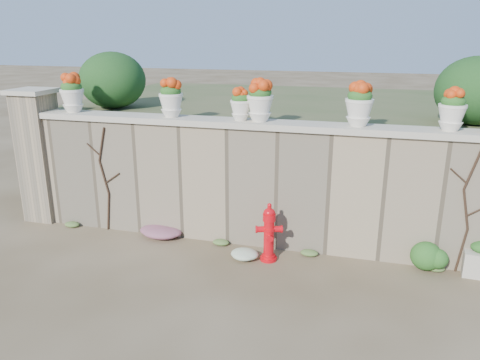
% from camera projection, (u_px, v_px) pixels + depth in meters
% --- Properties ---
extents(ground, '(80.00, 80.00, 0.00)m').
position_uv_depth(ground, '(222.00, 294.00, 6.44)').
color(ground, '#4D3C26').
rests_on(ground, ground).
extents(stone_wall, '(8.00, 0.40, 2.00)m').
position_uv_depth(stone_wall, '(254.00, 186.00, 7.79)').
color(stone_wall, gray).
rests_on(stone_wall, ground).
extents(wall_cap, '(8.10, 0.52, 0.10)m').
position_uv_depth(wall_cap, '(255.00, 124.00, 7.48)').
color(wall_cap, '#B8B09C').
rests_on(wall_cap, stone_wall).
extents(gate_pillar, '(0.72, 0.72, 2.48)m').
position_uv_depth(gate_pillar, '(40.00, 155.00, 8.77)').
color(gate_pillar, gray).
rests_on(gate_pillar, ground).
extents(raised_fill, '(9.00, 6.00, 2.00)m').
position_uv_depth(raised_fill, '(287.00, 144.00, 10.73)').
color(raised_fill, '#384C23').
rests_on(raised_fill, ground).
extents(back_shrub_left, '(1.30, 1.30, 1.10)m').
position_uv_depth(back_shrub_left, '(113.00, 80.00, 9.25)').
color(back_shrub_left, '#143814').
rests_on(back_shrub_left, raised_fill).
extents(back_shrub_right, '(1.30, 1.30, 1.10)m').
position_uv_depth(back_shrub_right, '(477.00, 91.00, 7.56)').
color(back_shrub_right, '#143814').
rests_on(back_shrub_right, raised_fill).
extents(vine_left, '(0.60, 0.04, 1.91)m').
position_uv_depth(vine_left, '(105.00, 178.00, 8.28)').
color(vine_left, black).
rests_on(vine_left, ground).
extents(vine_right, '(0.60, 0.04, 1.91)m').
position_uv_depth(vine_right, '(467.00, 210.00, 6.77)').
color(vine_right, black).
rests_on(vine_right, ground).
extents(fire_hydrant, '(0.41, 0.29, 0.95)m').
position_uv_depth(fire_hydrant, '(269.00, 232.00, 7.28)').
color(fire_hydrant, red).
rests_on(fire_hydrant, ground).
extents(green_shrub, '(0.58, 0.53, 0.55)m').
position_uv_depth(green_shrub, '(434.00, 257.00, 6.92)').
color(green_shrub, '#1E5119').
rests_on(green_shrub, ground).
extents(magenta_clump, '(0.90, 0.60, 0.24)m').
position_uv_depth(magenta_clump, '(159.00, 232.00, 8.15)').
color(magenta_clump, '#BA2586').
rests_on(magenta_clump, ground).
extents(white_flowers, '(0.57, 0.45, 0.20)m').
position_uv_depth(white_flowers, '(245.00, 255.00, 7.37)').
color(white_flowers, white).
rests_on(white_flowers, ground).
extents(urn_pot_0, '(0.41, 0.41, 0.65)m').
position_uv_depth(urn_pot_0, '(72.00, 94.00, 8.21)').
color(urn_pot_0, silver).
rests_on(urn_pot_0, wall_cap).
extents(urn_pot_1, '(0.40, 0.40, 0.63)m').
position_uv_depth(urn_pot_1, '(171.00, 98.00, 7.74)').
color(urn_pot_1, silver).
rests_on(urn_pot_1, wall_cap).
extents(urn_pot_2, '(0.33, 0.33, 0.52)m').
position_uv_depth(urn_pot_2, '(240.00, 104.00, 7.45)').
color(urn_pot_2, silver).
rests_on(urn_pot_2, wall_cap).
extents(urn_pot_3, '(0.42, 0.42, 0.66)m').
position_uv_depth(urn_pot_3, '(260.00, 101.00, 7.34)').
color(urn_pot_3, silver).
rests_on(urn_pot_3, wall_cap).
extents(urn_pot_4, '(0.42, 0.42, 0.66)m').
position_uv_depth(urn_pot_4, '(359.00, 104.00, 6.96)').
color(urn_pot_4, silver).
rests_on(urn_pot_4, wall_cap).
extents(urn_pot_5, '(0.39, 0.39, 0.61)m').
position_uv_depth(urn_pot_5, '(452.00, 110.00, 6.64)').
color(urn_pot_5, silver).
rests_on(urn_pot_5, wall_cap).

